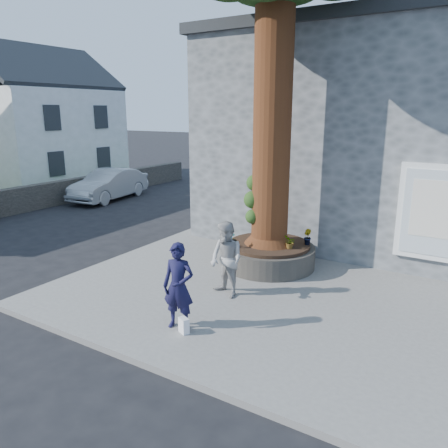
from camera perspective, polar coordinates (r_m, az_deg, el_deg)
The scene contains 15 objects.
ground at distance 10.00m, azimuth -3.49°, elevation -8.60°, with size 120.00×120.00×0.00m, color black.
pavement at distance 10.08m, azimuth 6.90°, elevation -8.10°, with size 9.00×8.00×0.12m, color slate.
yellow_line at distance 12.56m, azimuth -12.31°, elevation -3.99°, with size 0.10×30.00×0.01m, color yellow.
stone_shop at distance 14.97m, azimuth 21.16°, elevation 10.67°, with size 10.30×8.30×6.30m.
planter at distance 11.09m, azimuth 5.86°, elevation -4.00°, with size 2.30×2.30×0.60m.
low_wall at distance 18.78m, azimuth -26.88°, elevation 2.47°, with size 0.45×22.00×1.00m, color black.
cottage_far at distance 26.77m, azimuth -23.58°, elevation 13.11°, with size 7.30×7.40×8.75m.
man at distance 7.85m, azimuth -5.97°, elevation -8.10°, with size 0.58×0.38×1.59m, color black.
woman at distance 9.13m, azimuth 0.31°, elevation -4.66°, with size 0.78×0.61×1.60m, color #A09C99.
shopping_bag at distance 7.93m, azimuth -5.27°, elevation -13.05°, with size 0.20×0.12×0.28m, color white.
car_silver at distance 20.51m, azimuth -14.78°, elevation 5.01°, with size 1.45×4.17×1.37m, color #9CA0A3.
plant_a at distance 10.50m, azimuth 0.84°, elevation -2.07°, with size 0.21×0.14×0.41m, color gray.
plant_b at distance 10.96m, azimuth 10.81°, elevation -1.66°, with size 0.21×0.21×0.39m, color gray.
plant_c at distance 10.61m, azimuth -0.02°, elevation -2.22°, with size 0.16×0.16×0.29m, color gray.
plant_d at distance 10.56m, azimuth 8.60°, elevation -2.39°, with size 0.28×0.25×0.31m, color gray.
Camera 1 is at (5.34, -7.48, 3.93)m, focal length 35.00 mm.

